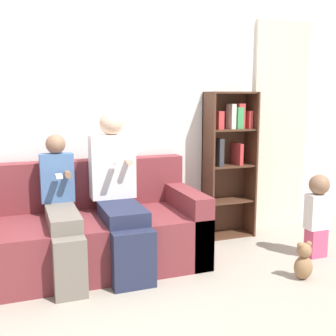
# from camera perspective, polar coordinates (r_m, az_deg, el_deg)

# --- Properties ---
(ground_plane) EXTENTS (14.00, 14.00, 0.00)m
(ground_plane) POSITION_cam_1_polar(r_m,az_deg,el_deg) (3.29, -2.71, -15.58)
(ground_plane) COLOR #9E9384
(back_wall) EXTENTS (10.00, 0.06, 2.55)m
(back_wall) POSITION_cam_1_polar(r_m,az_deg,el_deg) (3.93, -7.28, 7.75)
(back_wall) COLOR silver
(back_wall) RESTS_ON ground_plane
(curtain_panel) EXTENTS (0.63, 0.04, 2.16)m
(curtain_panel) POSITION_cam_1_polar(r_m,az_deg,el_deg) (4.63, 14.90, 5.38)
(curtain_panel) COLOR beige
(curtain_panel) RESTS_ON ground_plane
(couch) EXTENTS (1.90, 0.86, 0.85)m
(couch) POSITION_cam_1_polar(r_m,az_deg,el_deg) (3.58, -11.07, -8.67)
(couch) COLOR maroon
(couch) RESTS_ON ground_plane
(adult_seated) EXTENTS (0.38, 0.80, 1.28)m
(adult_seated) POSITION_cam_1_polar(r_m,az_deg,el_deg) (3.44, -6.69, -3.04)
(adult_seated) COLOR #232842
(adult_seated) RESTS_ON ground_plane
(child_seated) EXTENTS (0.27, 0.81, 1.10)m
(child_seated) POSITION_cam_1_polar(r_m,az_deg,el_deg) (3.34, -14.14, -5.51)
(child_seated) COLOR #70665B
(child_seated) RESTS_ON ground_plane
(toddler_standing) EXTENTS (0.20, 0.18, 0.74)m
(toddler_standing) POSITION_cam_1_polar(r_m,az_deg,el_deg) (3.92, 19.61, -5.63)
(toddler_standing) COLOR #DB4C75
(toddler_standing) RESTS_ON ground_plane
(bookshelf) EXTENTS (0.49, 0.26, 1.45)m
(bookshelf) POSITION_cam_1_polar(r_m,az_deg,el_deg) (4.24, 8.19, 1.59)
(bookshelf) COLOR #4C2D1E
(bookshelf) RESTS_ON ground_plane
(teddy_bear) EXTENTS (0.15, 0.12, 0.30)m
(teddy_bear) POSITION_cam_1_polar(r_m,az_deg,el_deg) (3.49, 17.89, -11.97)
(teddy_bear) COLOR #936B47
(teddy_bear) RESTS_ON ground_plane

